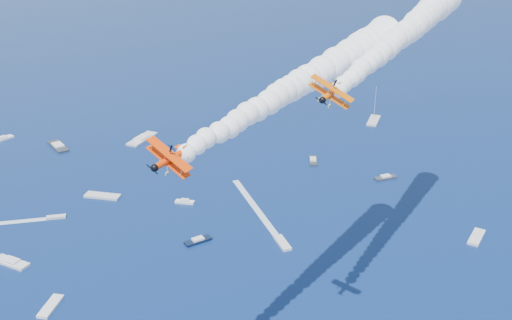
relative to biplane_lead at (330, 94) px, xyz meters
name	(u,v)px	position (x,y,z in m)	size (l,w,h in m)	color
biplane_lead	(330,94)	(0.00, 0.00, 0.00)	(7.04, 7.89, 4.76)	#F86605
biplane_trail	(170,159)	(-29.29, -4.36, -4.20)	(6.95, 7.80, 4.70)	#FC3F05
smoke_trail_lead	(402,35)	(29.77, 19.34, 2.75)	(61.89, 42.81, 12.89)	white
smoke_trail_trail	(304,81)	(2.20, 12.04, -1.45)	(65.04, 37.41, 12.89)	white
spectator_boats	(105,202)	(-20.71, 90.39, -58.11)	(228.53, 174.68, 0.70)	black
boat_wakes	(71,226)	(-32.95, 80.63, -58.43)	(98.41, 50.50, 0.04)	white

